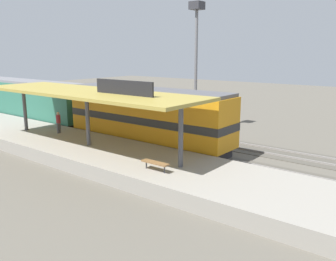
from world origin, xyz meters
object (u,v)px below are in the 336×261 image
Objects in this scene: passenger_carriage_single at (21,99)px; person_waiting at (58,121)px; light_mast at (196,40)px; locomotive at (146,117)px; platform_bench at (155,163)px.

passenger_carriage_single reaches higher than person_waiting.
person_waiting is (-3.62, -11.79, -0.46)m from passenger_carriage_single.
passenger_carriage_single is 1.71× the size of light_mast.
locomotive is 18.00m from passenger_carriage_single.
person_waiting is at bearing 154.38° from light_mast.
platform_bench is 24.70m from passenger_carriage_single.
passenger_carriage_single is 12.34m from person_waiting.
light_mast is at bearing 5.35° from locomotive.
locomotive is at bearing -174.65° from light_mast.
light_mast is (7.80, -17.27, 6.08)m from passenger_carriage_single.
platform_bench is at bearing -104.07° from passenger_carriage_single.
passenger_carriage_single is (6.00, 23.94, 0.97)m from platform_bench.
passenger_carriage_single is (0.00, 18.00, -0.10)m from locomotive.
platform_bench is at bearing -101.08° from person_waiting.
person_waiting reaches higher than platform_bench.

